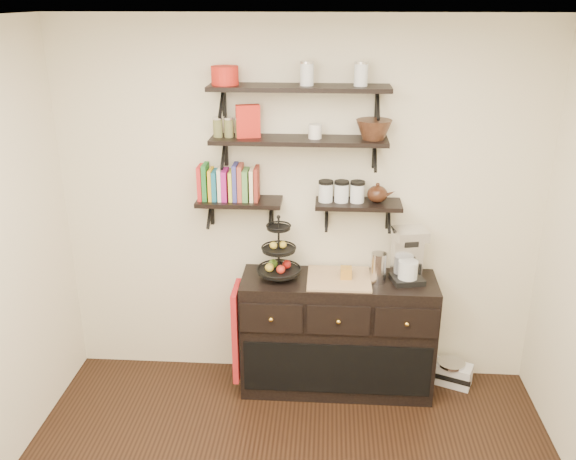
{
  "coord_description": "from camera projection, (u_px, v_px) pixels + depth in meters",
  "views": [
    {
      "loc": [
        0.2,
        -2.44,
        2.8
      ],
      "look_at": [
        -0.04,
        1.15,
        1.41
      ],
      "focal_mm": 38.0,
      "sensor_mm": 36.0,
      "label": 1
    }
  ],
  "objects": [
    {
      "name": "sideboard",
      "position": [
        337.0,
        334.0,
        4.52
      ],
      "size": [
        1.4,
        0.5,
        0.92
      ],
      "color": "black",
      "rests_on": "floor"
    },
    {
      "name": "back_wall",
      "position": [
        299.0,
        209.0,
        4.43
      ],
      "size": [
        3.5,
        0.02,
        2.7
      ],
      "primitive_type": "cube",
      "color": "#EAE4C6",
      "rests_on": "ground"
    },
    {
      "name": "shelf_mid",
      "position": [
        299.0,
        141.0,
        4.12
      ],
      "size": [
        1.2,
        0.27,
        0.23
      ],
      "color": "black",
      "rests_on": "back_wall"
    },
    {
      "name": "ramekins",
      "position": [
        315.0,
        131.0,
        4.09
      ],
      "size": [
        0.09,
        0.09,
        0.1
      ],
      "primitive_type": "cylinder",
      "color": "white",
      "rests_on": "shelf_mid"
    },
    {
      "name": "recipe_box",
      "position": [
        248.0,
        121.0,
        4.09
      ],
      "size": [
        0.17,
        0.1,
        0.22
      ],
      "primitive_type": "cube",
      "rotation": [
        0.0,
        0.0,
        0.25
      ],
      "color": "red",
      "rests_on": "shelf_mid"
    },
    {
      "name": "ceiling",
      "position": [
        279.0,
        23.0,
        2.32
      ],
      "size": [
        3.5,
        3.5,
        0.02
      ],
      "primitive_type": "cube",
      "color": "white",
      "rests_on": "back_wall"
    },
    {
      "name": "thermal_carafe",
      "position": [
        378.0,
        268.0,
        4.28
      ],
      "size": [
        0.11,
        0.11,
        0.22
      ],
      "primitive_type": "cylinder",
      "color": "silver",
      "rests_on": "sideboard"
    },
    {
      "name": "glass_canisters",
      "position": [
        341.0,
        193.0,
        4.24
      ],
      "size": [
        0.32,
        0.1,
        0.13
      ],
      "color": "silver",
      "rests_on": "shelf_low_right"
    },
    {
      "name": "fruit_stand",
      "position": [
        279.0,
        258.0,
        4.33
      ],
      "size": [
        0.31,
        0.31,
        0.46
      ],
      "rotation": [
        0.0,
        0.0,
        -0.32
      ],
      "color": "black",
      "rests_on": "sideboard"
    },
    {
      "name": "apron",
      "position": [
        237.0,
        331.0,
        4.45
      ],
      "size": [
        0.04,
        0.3,
        0.71
      ],
      "primitive_type": "cube",
      "color": "#B21F13",
      "rests_on": "sideboard"
    },
    {
      "name": "coffee_maker",
      "position": [
        408.0,
        256.0,
        4.28
      ],
      "size": [
        0.25,
        0.25,
        0.4
      ],
      "rotation": [
        0.0,
        0.0,
        0.21
      ],
      "color": "black",
      "rests_on": "sideboard"
    },
    {
      "name": "red_pot",
      "position": [
        225.0,
        75.0,
        3.99
      ],
      "size": [
        0.18,
        0.18,
        0.12
      ],
      "primitive_type": "cylinder",
      "color": "red",
      "rests_on": "shelf_top"
    },
    {
      "name": "walnut_bowl",
      "position": [
        374.0,
        130.0,
        4.06
      ],
      "size": [
        0.24,
        0.24,
        0.13
      ],
      "primitive_type": null,
      "color": "black",
      "rests_on": "shelf_mid"
    },
    {
      "name": "shelf_low_left",
      "position": [
        239.0,
        202.0,
        4.32
      ],
      "size": [
        0.6,
        0.25,
        0.23
      ],
      "color": "black",
      "rests_on": "back_wall"
    },
    {
      "name": "shelf_top",
      "position": [
        299.0,
        88.0,
        3.99
      ],
      "size": [
        1.2,
        0.27,
        0.23
      ],
      "color": "black",
      "rests_on": "back_wall"
    },
    {
      "name": "teapot",
      "position": [
        377.0,
        193.0,
        4.23
      ],
      "size": [
        0.21,
        0.17,
        0.14
      ],
      "primitive_type": null,
      "rotation": [
        0.0,
        0.0,
        -0.16
      ],
      "color": "black",
      "rests_on": "shelf_low_right"
    },
    {
      "name": "radio",
      "position": [
        450.0,
        373.0,
        4.68
      ],
      "size": [
        0.35,
        0.28,
        0.19
      ],
      "rotation": [
        0.0,
        0.0,
        -0.39
      ],
      "color": "silver",
      "rests_on": "floor"
    },
    {
      "name": "candle",
      "position": [
        346.0,
        273.0,
        4.33
      ],
      "size": [
        0.08,
        0.08,
        0.08
      ],
      "primitive_type": "cube",
      "color": "#AC7627",
      "rests_on": "sideboard"
    },
    {
      "name": "cookbooks",
      "position": [
        231.0,
        184.0,
        4.27
      ],
      "size": [
        0.43,
        0.15,
        0.26
      ],
      "color": "red",
      "rests_on": "shelf_low_left"
    },
    {
      "name": "shelf_low_right",
      "position": [
        358.0,
        205.0,
        4.27
      ],
      "size": [
        0.6,
        0.25,
        0.23
      ],
      "color": "black",
      "rests_on": "back_wall"
    }
  ]
}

